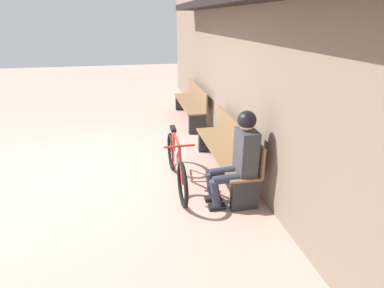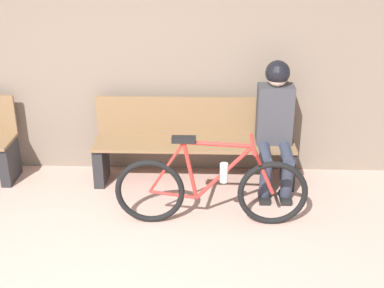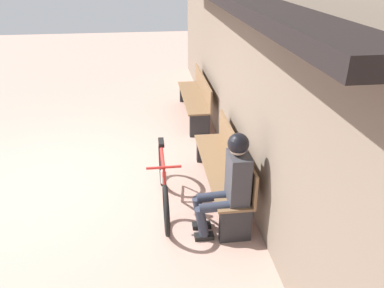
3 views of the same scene
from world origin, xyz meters
TOP-DOWN VIEW (x-y plane):
  - storefront_wall at (0.00, 2.50)m, footprint 12.00×0.56m
  - park_bench_near at (0.46, 2.20)m, footprint 1.96×0.42m
  - bicycle at (0.63, 1.38)m, footprint 1.66×0.40m
  - person_seated at (1.24, 2.09)m, footprint 0.34×0.61m

SIDE VIEW (x-z plane):
  - bicycle at x=0.63m, z-range -0.07..0.74m
  - park_bench_near at x=0.46m, z-range -0.01..0.83m
  - person_seated at x=1.24m, z-range 0.09..1.35m
  - storefront_wall at x=0.00m, z-range 0.06..3.26m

